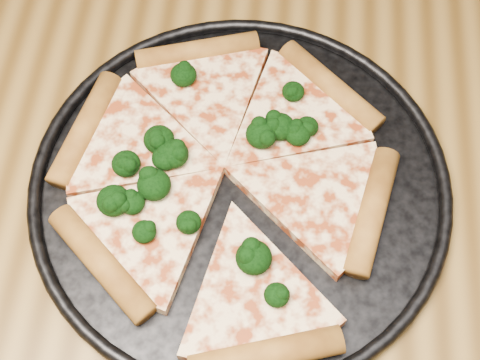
{
  "coord_description": "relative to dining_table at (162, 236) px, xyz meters",
  "views": [
    {
      "loc": [
        0.11,
        -0.28,
        1.32
      ],
      "look_at": [
        0.08,
        0.01,
        0.77
      ],
      "focal_mm": 51.57,
      "sensor_mm": 36.0,
      "label": 1
    }
  ],
  "objects": [
    {
      "name": "pizza_pan",
      "position": [
        0.08,
        0.01,
        0.1
      ],
      "size": [
        0.39,
        0.39,
        0.02
      ],
      "color": "black",
      "rests_on": "dining_table"
    },
    {
      "name": "dining_table",
      "position": [
        0.0,
        0.0,
        0.0
      ],
      "size": [
        1.2,
        0.9,
        0.75
      ],
      "color": "brown",
      "rests_on": "ground"
    },
    {
      "name": "broccoli_florets",
      "position": [
        0.04,
        0.02,
        0.12
      ],
      "size": [
        0.19,
        0.24,
        0.02
      ],
      "color": "black",
      "rests_on": "pizza"
    },
    {
      "name": "pizza",
      "position": [
        0.07,
        0.02,
        0.11
      ],
      "size": [
        0.32,
        0.36,
        0.02
      ],
      "rotation": [
        0.0,
        0.0,
        0.3
      ],
      "color": "#FFD99C",
      "rests_on": "pizza_pan"
    }
  ]
}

